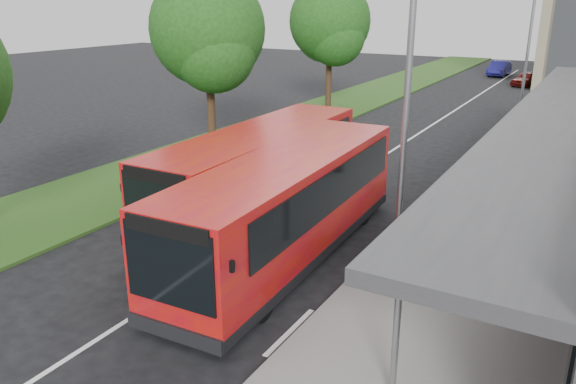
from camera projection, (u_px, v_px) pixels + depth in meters
The scene contains 15 objects.
ground at pixel (220, 261), 15.00m from camera, with size 120.00×120.00×0.00m, color black.
pavement at pixel (549, 136), 28.57m from camera, with size 5.00×80.00×0.15m, color slate.
grass_verge at pixel (321, 112), 34.69m from camera, with size 5.00×80.00×0.10m, color #244717.
lane_centre_line at pixel (403, 143), 27.31m from camera, with size 0.12×70.00×0.01m, color silver.
kerb_dashes at pixel (490, 135), 29.04m from camera, with size 0.12×56.00×0.01m.
tree_mid at pixel (208, 37), 24.07m from camera, with size 4.93×4.93×7.93m.
tree_far at pixel (330, 27), 33.93m from camera, with size 4.90×4.90×7.87m.
lamp_post_near at pixel (404, 85), 13.18m from camera, with size 1.44×0.28×8.00m.
lamp_post_far at pixel (528, 38), 29.59m from camera, with size 1.44×0.28×8.00m.
bus_main at pixel (288, 207), 14.86m from camera, with size 2.90×9.92×2.78m.
bus_second at pixel (260, 171), 17.94m from camera, with size 2.70×9.84×2.77m.
litter_bin at pixel (492, 182), 19.71m from camera, with size 0.46×0.46×0.83m, color #3D2719.
bollard at pixel (519, 128), 27.37m from camera, with size 0.18×0.18×1.10m, color #FFF80D.
car_near at pixel (527, 79), 45.40m from camera, with size 1.38×3.43×1.17m, color #5B100D.
car_far at pixel (499, 68), 51.60m from camera, with size 1.40×4.01×1.32m, color navy.
Camera 1 is at (8.34, -10.88, 6.62)m, focal length 35.00 mm.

